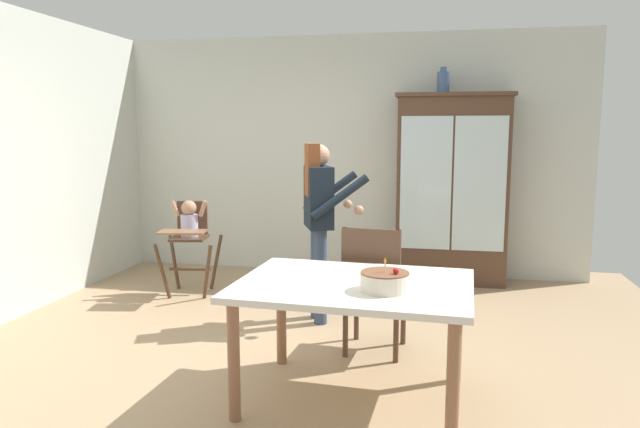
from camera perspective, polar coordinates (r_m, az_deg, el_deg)
ground_plane at (r=4.41m, az=-2.56°, el=-13.59°), size 6.24×6.24×0.00m
wall_back at (r=6.69m, az=2.78°, el=5.73°), size 5.32×0.06×2.70m
china_cabinet at (r=6.38m, az=12.79°, el=2.42°), size 1.21×0.48×2.02m
ceramic_vase at (r=6.37m, az=12.01°, el=12.57°), size 0.13×0.13×0.27m
high_chair_with_toddler at (r=5.95m, az=-12.71°, el=-1.52°), size 0.66×0.76×0.95m
adult_person at (r=4.92m, az=-0.05°, el=0.39°), size 0.63×0.62×1.53m
dining_table at (r=3.52m, az=3.35°, el=-8.13°), size 1.44×1.11×0.74m
birthday_cake at (r=3.32m, az=6.38°, el=-6.57°), size 0.28×0.28×0.19m
dining_chair_far_side at (r=4.24m, az=5.25°, el=-6.61°), size 0.48×0.48×0.96m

